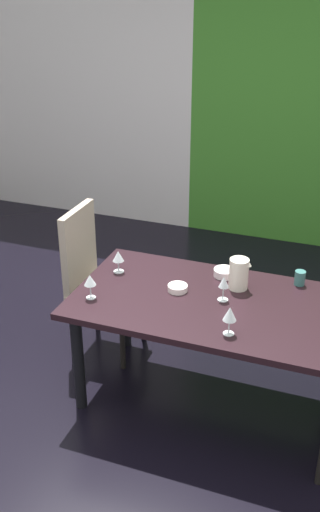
% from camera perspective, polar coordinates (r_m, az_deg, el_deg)
% --- Properties ---
extents(ground_plane, '(6.00, 5.70, 0.02)m').
position_cam_1_polar(ground_plane, '(3.88, -6.29, -13.07)').
color(ground_plane, black).
extents(back_panel_interior, '(2.75, 0.10, 2.76)m').
position_cam_1_polar(back_panel_interior, '(6.33, -9.17, 16.36)').
color(back_panel_interior, silver).
rests_on(back_panel_interior, ground_plane).
extents(dining_table, '(1.76, 0.92, 0.72)m').
position_cam_1_polar(dining_table, '(3.41, 6.11, -5.80)').
color(dining_table, black).
rests_on(dining_table, ground_plane).
extents(chair_left_far, '(0.45, 0.44, 1.05)m').
position_cam_1_polar(chair_left_far, '(3.96, -6.52, -2.01)').
color(chair_left_far, tan).
rests_on(chair_left_far, ground_plane).
extents(wine_glass_corner, '(0.06, 0.06, 0.16)m').
position_cam_1_polar(wine_glass_corner, '(3.34, 6.39, -2.71)').
color(wine_glass_corner, silver).
rests_on(wine_glass_corner, dining_table).
extents(wine_glass_front, '(0.07, 0.07, 0.17)m').
position_cam_1_polar(wine_glass_front, '(3.03, 6.99, -5.82)').
color(wine_glass_front, silver).
rests_on(wine_glass_front, dining_table).
extents(wine_glass_south, '(0.07, 0.07, 0.15)m').
position_cam_1_polar(wine_glass_south, '(3.65, -4.20, -0.09)').
color(wine_glass_south, silver).
rests_on(wine_glass_south, dining_table).
extents(wine_glass_north, '(0.07, 0.07, 0.15)m').
position_cam_1_polar(wine_glass_north, '(3.36, -7.02, -2.47)').
color(wine_glass_north, silver).
rests_on(wine_glass_north, dining_table).
extents(serving_bowl_east, '(0.14, 0.14, 0.05)m').
position_cam_1_polar(serving_bowl_east, '(3.65, 6.44, -1.66)').
color(serving_bowl_east, white).
rests_on(serving_bowl_east, dining_table).
extents(serving_bowl_center, '(0.12, 0.12, 0.04)m').
position_cam_1_polar(serving_bowl_center, '(3.46, 1.78, -3.21)').
color(serving_bowl_center, white).
rests_on(serving_bowl_center, dining_table).
extents(cup_near_window, '(0.07, 0.07, 0.09)m').
position_cam_1_polar(cup_near_window, '(3.62, 13.81, -2.14)').
color(cup_near_window, '#386E6A').
rests_on(cup_near_window, dining_table).
extents(pitcher_right, '(0.13, 0.12, 0.20)m').
position_cam_1_polar(pitcher_right, '(3.49, 7.89, -1.75)').
color(pitcher_right, white).
rests_on(pitcher_right, dining_table).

